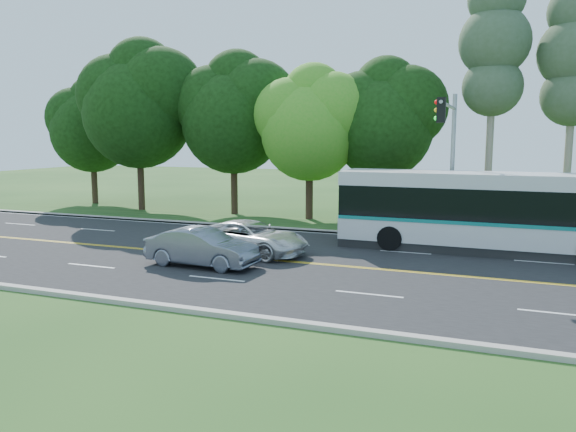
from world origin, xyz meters
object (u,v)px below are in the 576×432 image
(traffic_signal, at_px, (449,144))
(transit_bus, at_px, (493,213))
(sedan, at_px, (202,247))
(suv, at_px, (250,238))

(traffic_signal, relative_size, transit_bus, 0.53)
(sedan, bearing_deg, traffic_signal, -45.70)
(sedan, distance_m, suv, 2.84)
(suv, bearing_deg, transit_bus, -57.39)
(sedan, xyz_separation_m, suv, (0.80, 2.72, -0.03))
(transit_bus, relative_size, suv, 2.59)
(traffic_signal, bearing_deg, sedan, -138.87)
(transit_bus, bearing_deg, suv, -156.13)
(traffic_signal, distance_m, sedan, 11.86)
(traffic_signal, xyz_separation_m, sedan, (-8.44, -7.37, -3.92))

